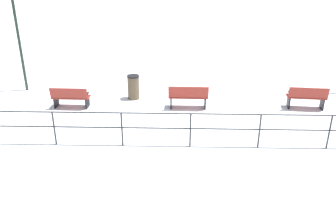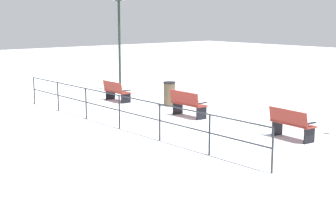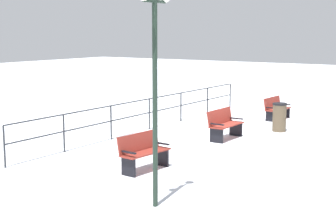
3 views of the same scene
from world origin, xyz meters
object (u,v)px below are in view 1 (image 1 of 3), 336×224
bench_nearest (307,97)px  bench_second (188,97)px  lamppost_middle (15,17)px  trash_bin (133,87)px  bench_third (71,97)px

bench_nearest → bench_second: 4.56m
lamppost_middle → trash_bin: bearing=-100.4°
bench_nearest → lamppost_middle: 12.10m
bench_nearest → bench_third: (-0.15, 9.13, -0.05)m
lamppost_middle → trash_bin: size_ratio=4.61×
trash_bin → bench_second: bearing=-114.1°
bench_third → trash_bin: size_ratio=1.46×
trash_bin → lamppost_middle: bearing=79.6°
bench_nearest → trash_bin: (0.91, 6.79, 0.02)m
lamppost_middle → bench_third: bearing=-127.5°
bench_second → bench_third: (-0.05, 4.57, -0.06)m
trash_bin → bench_third: bearing=114.3°
bench_second → trash_bin: 2.45m
bench_second → lamppost_middle: (1.90, 7.10, 2.67)m
bench_nearest → bench_second: (-0.09, 4.56, 0.01)m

